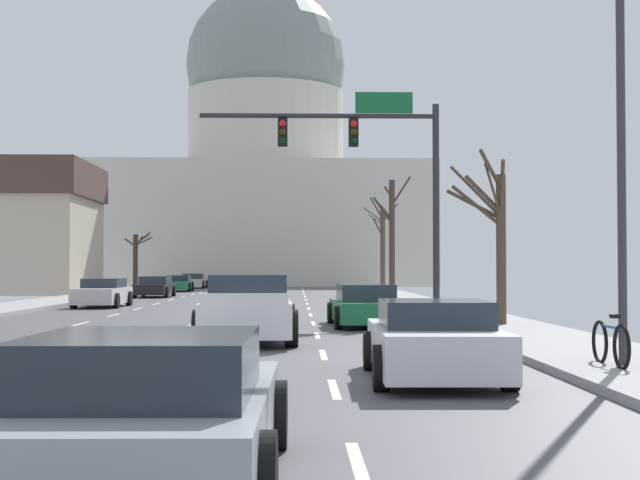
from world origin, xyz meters
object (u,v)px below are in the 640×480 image
(sedan_oncoming_00, at_px, (103,293))
(sedan_oncoming_01, at_px, (155,287))
(pickup_truck_near_01, at_px, (247,311))
(bicycle_parked, at_px, (610,344))
(sedan_oncoming_02, at_px, (178,284))
(sedan_oncoming_03, at_px, (194,281))
(sedan_near_02, at_px, (434,342))
(sedan_near_00, at_px, (365,307))
(signal_gantry, at_px, (371,156))
(street_lamp_right, at_px, (602,67))
(sedan_near_03, at_px, (150,412))

(sedan_oncoming_00, relative_size, sedan_oncoming_01, 1.01)
(pickup_truck_near_01, height_order, bicycle_parked, pickup_truck_near_01)
(sedan_oncoming_02, bearing_deg, sedan_oncoming_03, 89.91)
(pickup_truck_near_01, bearing_deg, sedan_near_02, -67.32)
(sedan_oncoming_02, relative_size, bicycle_parked, 2.59)
(bicycle_parked, bearing_deg, sedan_near_02, -166.89)
(sedan_near_00, height_order, sedan_oncoming_03, sedan_near_00)
(sedan_near_02, distance_m, bicycle_parked, 3.00)
(bicycle_parked, bearing_deg, sedan_oncoming_03, 101.98)
(sedan_oncoming_00, relative_size, bicycle_parked, 2.59)
(pickup_truck_near_01, bearing_deg, bicycle_parked, -48.70)
(sedan_oncoming_00, distance_m, sedan_oncoming_03, 36.49)
(signal_gantry, height_order, sedan_oncoming_02, signal_gantry)
(street_lamp_right, xyz_separation_m, sedan_near_02, (-2.85, -0.79, -4.35))
(sedan_near_00, height_order, pickup_truck_near_01, pickup_truck_near_01)
(signal_gantry, distance_m, pickup_truck_near_01, 11.05)
(bicycle_parked, bearing_deg, sedan_near_00, 103.64)
(pickup_truck_near_01, bearing_deg, sedan_near_00, 60.37)
(pickup_truck_near_01, height_order, sedan_near_02, pickup_truck_near_01)
(sedan_oncoming_00, relative_size, sedan_oncoming_03, 1.05)
(sedan_near_00, relative_size, sedan_oncoming_03, 1.08)
(sedan_near_02, xyz_separation_m, sedan_oncoming_00, (-10.33, 26.70, 0.01))
(sedan_near_00, xyz_separation_m, sedan_oncoming_02, (-10.28, 40.16, -0.02))
(sedan_oncoming_00, distance_m, sedan_oncoming_01, 13.66)
(signal_gantry, distance_m, sedan_near_02, 17.64)
(sedan_near_02, relative_size, sedan_oncoming_02, 0.97)
(sedan_oncoming_00, bearing_deg, sedan_near_03, -78.04)
(sedan_oncoming_00, distance_m, sedan_oncoming_02, 26.53)
(sedan_near_03, bearing_deg, sedan_oncoming_00, 101.96)
(sedan_oncoming_00, bearing_deg, sedan_oncoming_03, 90.03)
(sedan_oncoming_00, xyz_separation_m, bicycle_parked, (13.25, -26.02, -0.10))
(pickup_truck_near_01, xyz_separation_m, sedan_near_02, (3.19, -7.63, -0.12))
(sedan_oncoming_02, bearing_deg, pickup_truck_near_01, -81.05)
(sedan_near_00, bearing_deg, street_lamp_right, -76.54)
(sedan_oncoming_03, bearing_deg, sedan_near_02, -80.70)
(sedan_oncoming_00, bearing_deg, sedan_near_02, -68.84)
(sedan_near_03, distance_m, bicycle_parked, 9.73)
(signal_gantry, height_order, bicycle_parked, signal_gantry)
(sedan_near_02, height_order, sedan_oncoming_02, sedan_near_02)
(street_lamp_right, relative_size, sedan_near_03, 1.82)
(sedan_near_03, bearing_deg, bicycle_parked, 50.89)
(signal_gantry, distance_m, sedan_near_00, 6.20)
(signal_gantry, relative_size, sedan_near_02, 1.78)
(sedan_oncoming_01, bearing_deg, street_lamp_right, -71.85)
(sedan_oncoming_01, bearing_deg, sedan_oncoming_00, -90.89)
(sedan_near_02, distance_m, sedan_oncoming_00, 28.63)
(street_lamp_right, relative_size, pickup_truck_near_01, 1.53)
(pickup_truck_near_01, xyz_separation_m, sedan_near_03, (-0.03, -14.50, -0.13))
(signal_gantry, height_order, sedan_oncoming_01, signal_gantry)
(pickup_truck_near_01, height_order, sedan_oncoming_00, pickup_truck_near_01)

